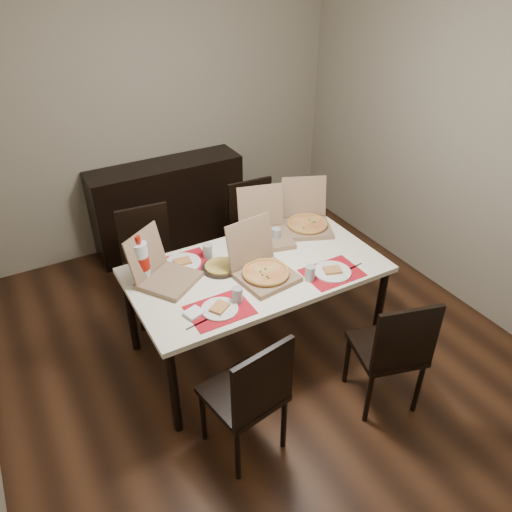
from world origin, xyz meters
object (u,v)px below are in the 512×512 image
object	(u,v)px
chair_far_left	(150,258)
pizza_box_center	(263,269)
sideboard	(168,206)
dining_table	(256,275)
dip_bowl	(248,254)
chair_near_right	(393,349)
soda_bottle	(141,261)
chair_far_right	(256,228)
chair_near_left	(250,394)

from	to	relation	value
chair_far_left	pizza_box_center	distance (m)	1.14
sideboard	pizza_box_center	xyz separation A→B (m)	(0.00, -1.89, 0.36)
dining_table	dip_bowl	distance (m)	0.19
pizza_box_center	dip_bowl	world-z (taller)	pizza_box_center
dip_bowl	dining_table	bearing A→B (deg)	-99.85
chair_near_right	soda_bottle	distance (m)	1.77
chair_near_right	soda_bottle	size ratio (longest dim) A/B	2.74
chair_far_left	chair_far_right	size ratio (longest dim) A/B	1.00
sideboard	chair_near_left	xyz separation A→B (m)	(-0.49, -2.59, 0.06)
dining_table	chair_near_right	world-z (taller)	chair_near_right
chair_far_left	pizza_box_center	xyz separation A→B (m)	(0.51, -0.97, 0.30)
sideboard	soda_bottle	distance (m)	1.73
sideboard	chair_far_right	bearing A→B (deg)	-61.56
chair_far_left	chair_near_right	bearing A→B (deg)	-60.80
chair_near_left	chair_far_left	bearing A→B (deg)	90.76
pizza_box_center	chair_far_left	bearing A→B (deg)	117.81
sideboard	pizza_box_center	world-z (taller)	pizza_box_center
dining_table	chair_near_right	size ratio (longest dim) A/B	1.94
chair_far_left	dip_bowl	size ratio (longest dim) A/B	9.02
sideboard	dining_table	distance (m)	1.79
dining_table	chair_near_left	world-z (taller)	chair_near_left
sideboard	pizza_box_center	size ratio (longest dim) A/B	3.31
sideboard	chair_near_right	xyz separation A→B (m)	(0.49, -2.72, 0.06)
chair_far_right	soda_bottle	size ratio (longest dim) A/B	2.74
pizza_box_center	sideboard	bearing A→B (deg)	90.04
dip_bowl	soda_bottle	world-z (taller)	soda_bottle
dining_table	chair_far_left	distance (m)	1.02
chair_near_right	dining_table	bearing A→B (deg)	117.12
pizza_box_center	chair_near_right	bearing A→B (deg)	-59.23
chair_near_left	dip_bowl	distance (m)	1.15
chair_near_left	soda_bottle	world-z (taller)	soda_bottle
chair_near_right	dip_bowl	size ratio (longest dim) A/B	9.02
sideboard	dining_table	bearing A→B (deg)	-89.63
dining_table	soda_bottle	bearing A→B (deg)	160.05
sideboard	chair_near_right	size ratio (longest dim) A/B	1.61
chair_near_right	chair_near_left	bearing A→B (deg)	172.59
chair_far_left	pizza_box_center	world-z (taller)	pizza_box_center
dining_table	chair_far_left	world-z (taller)	chair_far_left
dining_table	chair_far_left	xyz separation A→B (m)	(-0.52, 0.86, -0.17)
chair_far_left	pizza_box_center	size ratio (longest dim) A/B	2.05
chair_far_right	chair_far_left	bearing A→B (deg)	-179.56
chair_near_left	chair_far_right	size ratio (longest dim) A/B	1.00
chair_near_right	dip_bowl	xyz separation A→B (m)	(-0.45, 1.11, 0.25)
dining_table	soda_bottle	xyz separation A→B (m)	(-0.75, 0.27, 0.21)
chair_near_left	pizza_box_center	world-z (taller)	pizza_box_center
pizza_box_center	soda_bottle	bearing A→B (deg)	152.33
dip_bowl	chair_far_right	bearing A→B (deg)	56.79
chair_far_right	sideboard	bearing A→B (deg)	118.44
dining_table	dip_bowl	xyz separation A→B (m)	(0.03, 0.17, 0.08)
pizza_box_center	dip_bowl	size ratio (longest dim) A/B	4.40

